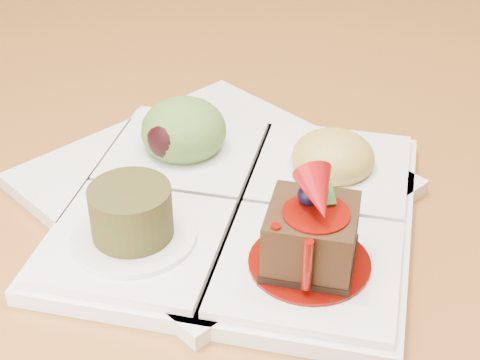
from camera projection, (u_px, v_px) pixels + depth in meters
The scene contains 3 objects.
dining_table at pixel (352, 111), 0.83m from camera, with size 1.00×1.80×0.75m.
sampler_plate at pixel (238, 194), 0.54m from camera, with size 0.32×0.32×0.10m.
second_plate at pixel (212, 184), 0.58m from camera, with size 0.24×0.24×0.01m, color white.
Camera 1 is at (0.31, -0.67, 1.08)m, focal length 55.00 mm.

